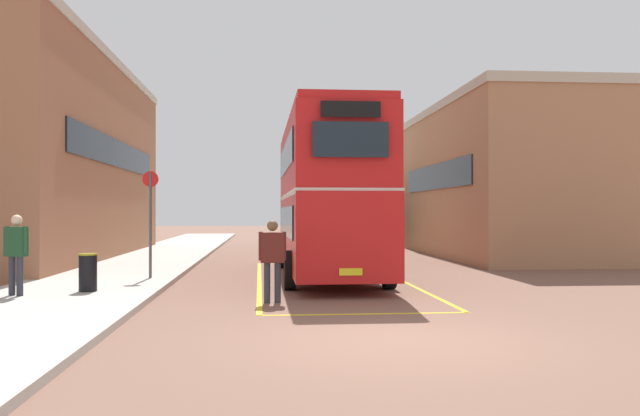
{
  "coord_description": "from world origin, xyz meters",
  "views": [
    {
      "loc": [
        -2.01,
        -10.13,
        1.98
      ],
      "look_at": [
        -0.22,
        11.58,
        2.1
      ],
      "focal_mm": 37.3,
      "sensor_mm": 36.0,
      "label": 1
    }
  ],
  "objects_px": {
    "double_decker_bus": "(327,194)",
    "bus_stop_sign": "(150,214)",
    "pedestrian_boarding": "(272,254)",
    "pedestrian_waiting_near": "(16,248)",
    "litter_bin": "(88,272)",
    "single_deck_bus": "(340,217)"
  },
  "relations": [
    {
      "from": "double_decker_bus",
      "to": "bus_stop_sign",
      "type": "height_order",
      "value": "double_decker_bus"
    },
    {
      "from": "pedestrian_boarding",
      "to": "bus_stop_sign",
      "type": "relative_size",
      "value": 0.61
    },
    {
      "from": "double_decker_bus",
      "to": "pedestrian_boarding",
      "type": "distance_m",
      "value": 6.12
    },
    {
      "from": "double_decker_bus",
      "to": "bus_stop_sign",
      "type": "distance_m",
      "value": 5.27
    },
    {
      "from": "double_decker_bus",
      "to": "bus_stop_sign",
      "type": "bearing_deg",
      "value": -164.23
    },
    {
      "from": "double_decker_bus",
      "to": "single_deck_bus",
      "type": "height_order",
      "value": "double_decker_bus"
    },
    {
      "from": "pedestrian_boarding",
      "to": "pedestrian_waiting_near",
      "type": "distance_m",
      "value": 5.63
    },
    {
      "from": "single_deck_bus",
      "to": "litter_bin",
      "type": "distance_m",
      "value": 24.09
    },
    {
      "from": "pedestrian_waiting_near",
      "to": "double_decker_bus",
      "type": "bearing_deg",
      "value": 34.98
    },
    {
      "from": "pedestrian_waiting_near",
      "to": "litter_bin",
      "type": "relative_size",
      "value": 2.02
    },
    {
      "from": "litter_bin",
      "to": "single_deck_bus",
      "type": "bearing_deg",
      "value": 69.61
    },
    {
      "from": "pedestrian_boarding",
      "to": "bus_stop_sign",
      "type": "xyz_separation_m",
      "value": [
        -3.33,
        4.27,
        0.85
      ]
    },
    {
      "from": "single_deck_bus",
      "to": "pedestrian_boarding",
      "type": "height_order",
      "value": "single_deck_bus"
    },
    {
      "from": "single_deck_bus",
      "to": "pedestrian_boarding",
      "type": "bearing_deg",
      "value": -99.89
    },
    {
      "from": "double_decker_bus",
      "to": "single_deck_bus",
      "type": "distance_m",
      "value": 18.29
    },
    {
      "from": "bus_stop_sign",
      "to": "litter_bin",
      "type": "bearing_deg",
      "value": -106.62
    },
    {
      "from": "pedestrian_waiting_near",
      "to": "litter_bin",
      "type": "height_order",
      "value": "pedestrian_waiting_near"
    },
    {
      "from": "pedestrian_waiting_near",
      "to": "bus_stop_sign",
      "type": "bearing_deg",
      "value": 58.44
    },
    {
      "from": "pedestrian_boarding",
      "to": "bus_stop_sign",
      "type": "height_order",
      "value": "bus_stop_sign"
    },
    {
      "from": "single_deck_bus",
      "to": "litter_bin",
      "type": "bearing_deg",
      "value": -110.39
    },
    {
      "from": "bus_stop_sign",
      "to": "pedestrian_waiting_near",
      "type": "bearing_deg",
      "value": -121.56
    },
    {
      "from": "pedestrian_boarding",
      "to": "double_decker_bus",
      "type": "bearing_deg",
      "value": 73.31
    }
  ]
}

